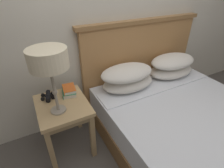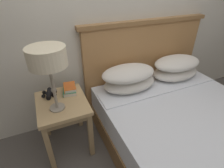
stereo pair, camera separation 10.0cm
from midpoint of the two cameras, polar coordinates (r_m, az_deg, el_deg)
name	(u,v)px [view 2 (the right image)]	position (r m, az deg, el deg)	size (l,w,h in m)	color
wall_back	(113,6)	(1.94, 2.05, 24.23)	(8.00, 0.06, 2.60)	beige
nightstand	(63,109)	(1.72, -14.11, -7.99)	(0.45, 0.52, 0.56)	tan
bed	(186,127)	(1.93, 24.47, -12.57)	(1.62, 1.96, 1.15)	brown
table_lamp	(47,59)	(1.37, -18.43, 7.82)	(0.29, 0.29, 0.56)	gray
book_on_nightstand	(69,90)	(1.78, -12.18, -1.94)	(0.16, 0.21, 0.04)	silver
book_stacked_on_top	(69,87)	(1.76, -12.16, -1.03)	(0.13, 0.18, 0.03)	silver
binoculars_pair	(49,94)	(1.77, -18.34, -3.00)	(0.15, 0.16, 0.05)	black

